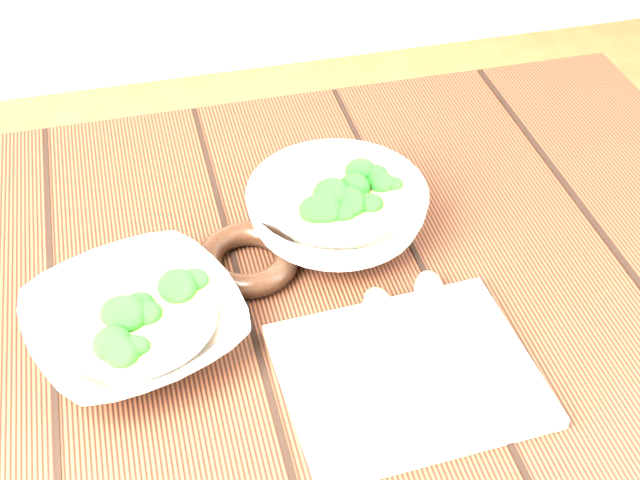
{
  "coord_description": "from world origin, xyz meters",
  "views": [
    {
      "loc": [
        -0.11,
        -0.65,
        1.42
      ],
      "look_at": [
        0.07,
        0.03,
        0.8
      ],
      "focal_mm": 50.0,
      "sensor_mm": 36.0,
      "label": 1
    }
  ],
  "objects_px": {
    "table": "(271,380)",
    "napkin": "(408,375)",
    "trivet": "(248,259)",
    "soup_bowl_back": "(337,211)",
    "soup_bowl_front": "(135,324)"
  },
  "relations": [
    {
      "from": "soup_bowl_front",
      "to": "trivet",
      "type": "xyz_separation_m",
      "value": [
        0.13,
        0.08,
        -0.01
      ]
    },
    {
      "from": "napkin",
      "to": "soup_bowl_back",
      "type": "bearing_deg",
      "value": 90.01
    },
    {
      "from": "soup_bowl_back",
      "to": "napkin",
      "type": "xyz_separation_m",
      "value": [
        0.01,
        -0.22,
        -0.03
      ]
    },
    {
      "from": "table",
      "to": "trivet",
      "type": "distance_m",
      "value": 0.15
    },
    {
      "from": "table",
      "to": "soup_bowl_back",
      "type": "distance_m",
      "value": 0.21
    },
    {
      "from": "soup_bowl_back",
      "to": "trivet",
      "type": "height_order",
      "value": "soup_bowl_back"
    },
    {
      "from": "trivet",
      "to": "napkin",
      "type": "bearing_deg",
      "value": -57.97
    },
    {
      "from": "table",
      "to": "soup_bowl_front",
      "type": "xyz_separation_m",
      "value": [
        -0.14,
        -0.02,
        0.15
      ]
    },
    {
      "from": "table",
      "to": "napkin",
      "type": "height_order",
      "value": "napkin"
    },
    {
      "from": "table",
      "to": "trivet",
      "type": "bearing_deg",
      "value": 96.74
    },
    {
      "from": "soup_bowl_back",
      "to": "napkin",
      "type": "relative_size",
      "value": 1.13
    },
    {
      "from": "soup_bowl_front",
      "to": "trivet",
      "type": "relative_size",
      "value": 2.3
    },
    {
      "from": "table",
      "to": "soup_bowl_front",
      "type": "distance_m",
      "value": 0.2
    },
    {
      "from": "trivet",
      "to": "napkin",
      "type": "distance_m",
      "value": 0.23
    },
    {
      "from": "table",
      "to": "trivet",
      "type": "height_order",
      "value": "trivet"
    }
  ]
}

